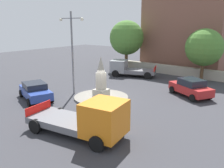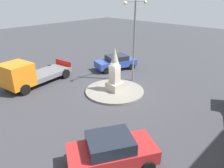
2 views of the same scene
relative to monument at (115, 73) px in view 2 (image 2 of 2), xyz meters
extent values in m
plane|color=#38383D|center=(0.00, 0.00, -1.63)|extent=(80.00, 80.00, 0.00)
cylinder|color=gray|center=(0.00, 0.00, -1.55)|extent=(4.70, 4.70, 0.16)
cube|color=#B2AA99|center=(0.00, 0.00, -1.15)|extent=(1.09, 1.09, 0.65)
cube|color=#B2AA99|center=(0.00, 0.00, -0.10)|extent=(0.65, 0.65, 1.45)
cone|color=#B2AA99|center=(0.00, 0.00, 1.32)|extent=(0.72, 0.72, 1.38)
cylinder|color=slate|center=(-2.91, -0.46, 2.04)|extent=(0.16, 0.16, 7.33)
cylinder|color=slate|center=(-3.56, -0.46, 5.13)|extent=(1.30, 0.08, 0.08)
cylinder|color=slate|center=(-2.26, -0.46, 5.13)|extent=(1.30, 0.08, 0.08)
sphere|color=#F2EACC|center=(-4.22, -0.46, 5.03)|extent=(0.28, 0.28, 0.28)
sphere|color=#F2EACC|center=(-1.61, -0.46, 5.03)|extent=(0.28, 0.28, 0.28)
cube|color=#2D479E|center=(-4.18, -3.69, -0.98)|extent=(4.52, 3.11, 0.66)
cube|color=#1E232D|center=(-4.30, -3.65, -0.40)|extent=(2.49, 2.25, 0.49)
cylinder|color=black|center=(-2.51, -3.36, -1.31)|extent=(0.68, 0.43, 0.64)
cylinder|color=black|center=(-3.13, -5.04, -1.31)|extent=(0.68, 0.43, 0.64)
cylinder|color=black|center=(-5.24, -2.35, -1.31)|extent=(0.68, 0.43, 0.64)
cylinder|color=black|center=(-5.86, -4.03, -1.31)|extent=(0.68, 0.43, 0.64)
cube|color=#B22323|center=(5.93, 5.28, -0.96)|extent=(4.34, 3.58, 0.69)
cube|color=#1E232D|center=(6.01, 5.23, -0.33)|extent=(2.55, 2.43, 0.58)
cylinder|color=black|center=(4.27, 5.23, -1.31)|extent=(0.66, 0.52, 0.64)
cylinder|color=black|center=(5.18, 6.77, -1.31)|extent=(0.66, 0.52, 0.64)
cylinder|color=black|center=(6.67, 3.80, -1.31)|extent=(0.66, 0.52, 0.64)
cube|color=orange|center=(5.13, -5.86, -0.28)|extent=(2.34, 2.46, 1.85)
cube|color=slate|center=(2.18, -6.29, -1.01)|extent=(4.19, 2.73, 0.40)
cube|color=red|center=(0.28, -6.57, -0.56)|extent=(0.36, 2.09, 0.50)
cylinder|color=black|center=(5.16, -4.75, -1.21)|extent=(0.87, 0.40, 0.84)
cylinder|color=black|center=(5.48, -6.92, -1.21)|extent=(0.87, 0.40, 0.84)
cylinder|color=black|center=(0.91, -5.37, -1.21)|extent=(0.87, 0.40, 0.84)
cylinder|color=black|center=(1.23, -7.53, -1.21)|extent=(0.87, 0.40, 0.84)
camera|label=1|loc=(12.54, -14.94, 4.61)|focal=37.58mm
camera|label=2|loc=(11.45, 10.48, 5.75)|focal=34.06mm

